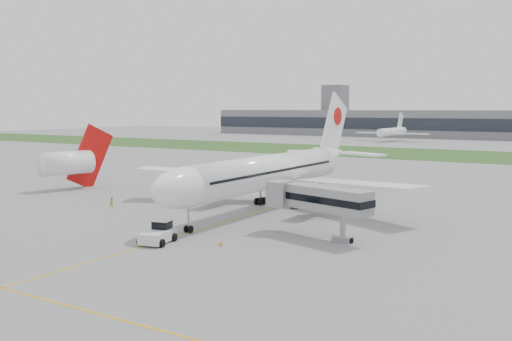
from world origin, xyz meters
The scene contains 14 objects.
ground centered at (0.00, 0.00, 0.00)m, with size 600.00×600.00×0.00m, color #979799.
apron_markings centered at (0.00, -5.00, 0.00)m, with size 70.00×70.00×0.04m, color gold, non-canonical shape.
grass_strip centered at (0.00, 120.00, 0.01)m, with size 600.00×50.00×0.02m, color #2B481B.
terminal_building centered at (0.00, 229.87, 7.00)m, with size 320.00×22.30×14.00m.
control_tower centered at (-90.00, 232.00, 0.00)m, with size 12.00×12.00×56.00m, color slate, non-canonical shape.
airliner centered at (0.00, 4.87, 5.66)m, with size 48.13×53.95×17.88m.
pushback_tug centered at (0.34, -20.76, 1.06)m, with size 3.92×4.99×2.31m.
jet_bridge centered at (14.10, -9.17, 4.59)m, with size 13.56×6.09×6.20m.
safety_cone_left centered at (-0.50, -22.31, 0.28)m, with size 0.40×0.40×0.55m, color orange.
safety_cone_right centered at (7.15, -18.44, 0.29)m, with size 0.43×0.43×0.59m, color orange.
ground_crew_near centered at (-1.08, -20.11, 0.78)m, with size 0.57×0.37×1.56m, color #A9DB24.
ground_crew_far centered at (-21.29, -6.72, 0.77)m, with size 0.75×0.58×1.54m, color #C9D423.
neighbor_aircraft centered at (-41.90, 2.96, 5.02)m, with size 6.28×15.70×12.66m.
distant_aircraft_left centered at (-40.79, 184.27, 0.00)m, with size 33.37×29.45×12.76m, color white, non-canonical shape.
Camera 1 is at (42.29, -68.13, 14.91)m, focal length 40.00 mm.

